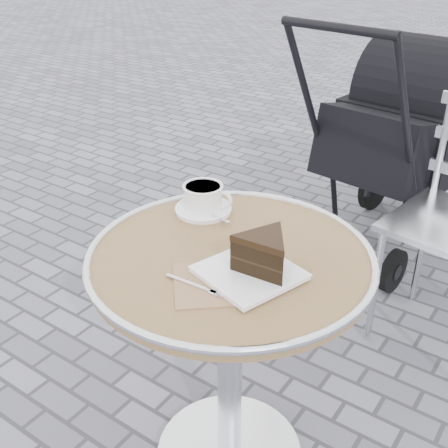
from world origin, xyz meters
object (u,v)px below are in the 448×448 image
Objects in this scene: cappuccino_set at (204,200)px; cake_plate_set at (260,258)px; cafe_table at (230,308)px; baby_stroller at (402,145)px.

cake_plate_set is at bearing -50.61° from cappuccino_set.
cafe_table is at bearing -56.15° from cappuccino_set.
cake_plate_set is 1.64m from baby_stroller.
cake_plate_set is (0.30, -0.19, 0.01)m from cappuccino_set.
cake_plate_set is at bearing -75.58° from baby_stroller.
cake_plate_set reaches higher than cappuccino_set.
cappuccino_set is 0.16× the size of baby_stroller.
cappuccino_set is at bearing 142.39° from cafe_table.
baby_stroller reaches higher than cappuccino_set.
cake_plate_set is 0.28× the size of baby_stroller.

